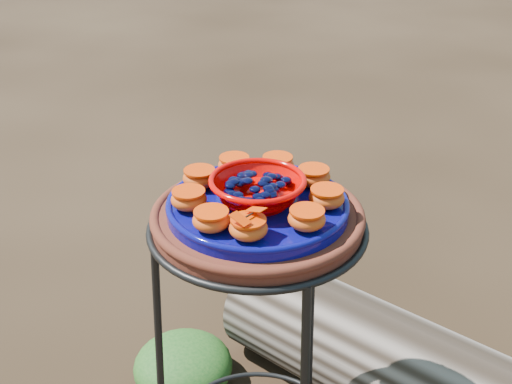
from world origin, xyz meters
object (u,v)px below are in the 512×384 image
Objects in this scene: cobalt_plate at (258,207)px; plant_stand at (257,371)px; red_bowl at (258,190)px; terracotta_saucer at (258,219)px.

plant_stand is at bearing 0.00° from cobalt_plate.
plant_stand is at bearing 0.00° from red_bowl.
terracotta_saucer is 0.06m from red_bowl.
plant_stand is 0.39m from cobalt_plate.
terracotta_saucer is at bearing 0.00° from cobalt_plate.
terracotta_saucer is 0.03m from cobalt_plate.
red_bowl is (0.00, 0.00, 0.06)m from terracotta_saucer.
plant_stand is 1.84× the size of terracotta_saucer.
plant_stand is at bearing 0.00° from terracotta_saucer.
terracotta_saucer is at bearing 0.00° from plant_stand.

